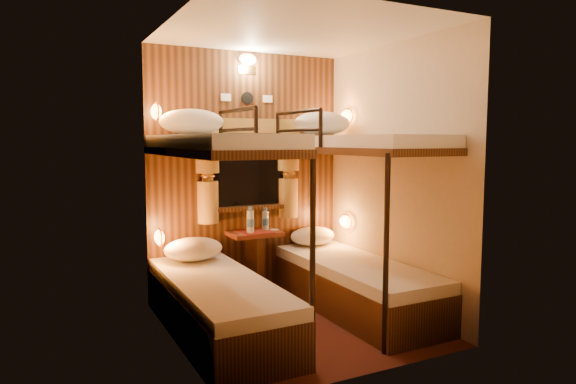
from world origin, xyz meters
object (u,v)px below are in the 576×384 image
table (255,255)px  bottle_right (265,221)px  bunk_right (355,250)px  bunk_left (218,265)px  bottle_left (250,221)px

table → bottle_right: 0.36m
bunk_right → bottle_right: size_ratio=8.43×
bunk_left → bottle_left: (0.59, 0.74, 0.20)m
bunk_right → bottle_right: 0.97m
bunk_right → bottle_right: bunk_right is taller
bunk_left → bottle_left: size_ratio=7.43×
bunk_left → table: bearing=50.3°
table → bottle_right: bottle_right is taller
table → bottle_left: bottle_left is taller
bunk_right → table: (-0.65, 0.78, -0.14)m
bunk_right → bottle_right: (-0.52, 0.80, 0.19)m
bunk_left → bunk_right: (1.30, 0.00, 0.00)m
bunk_right → bottle_left: bunk_right is taller
table → bunk_left: bearing=-129.7°
bunk_left → bottle_right: bearing=46.0°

